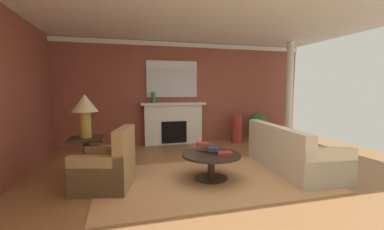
{
  "coord_description": "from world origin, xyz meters",
  "views": [
    {
      "loc": [
        -1.64,
        -3.93,
        1.53
      ],
      "look_at": [
        -0.28,
        1.1,
        1.0
      ],
      "focal_mm": 23.72,
      "sensor_mm": 36.0,
      "label": 1
    }
  ],
  "objects_px": {
    "fireplace": "(173,124)",
    "vase_tall_corner": "(237,129)",
    "potted_plant": "(257,125)",
    "side_table": "(87,155)",
    "vase_mantel_left": "(153,98)",
    "mantel_mirror": "(172,79)",
    "armchair_near_window": "(107,169)",
    "sofa": "(290,154)",
    "coffee_table": "(211,160)",
    "table_lamp": "(85,107)"
  },
  "relations": [
    {
      "from": "fireplace",
      "to": "vase_tall_corner",
      "type": "bearing_deg",
      "value": -9.43
    },
    {
      "from": "vase_tall_corner",
      "to": "potted_plant",
      "type": "height_order",
      "value": "potted_plant"
    },
    {
      "from": "side_table",
      "to": "potted_plant",
      "type": "relative_size",
      "value": 0.84
    },
    {
      "from": "side_table",
      "to": "vase_mantel_left",
      "type": "xyz_separation_m",
      "value": [
        1.42,
        2.24,
        0.91
      ]
    },
    {
      "from": "mantel_mirror",
      "to": "armchair_near_window",
      "type": "height_order",
      "value": "mantel_mirror"
    },
    {
      "from": "sofa",
      "to": "potted_plant",
      "type": "distance_m",
      "value": 2.57
    },
    {
      "from": "vase_mantel_left",
      "to": "coffee_table",
      "type": "bearing_deg",
      "value": -77.71
    },
    {
      "from": "sofa",
      "to": "side_table",
      "type": "height_order",
      "value": "sofa"
    },
    {
      "from": "potted_plant",
      "to": "fireplace",
      "type": "bearing_deg",
      "value": 171.23
    },
    {
      "from": "sofa",
      "to": "armchair_near_window",
      "type": "xyz_separation_m",
      "value": [
        -3.32,
        -0.07,
        0.01
      ]
    },
    {
      "from": "armchair_near_window",
      "to": "side_table",
      "type": "relative_size",
      "value": 1.38
    },
    {
      "from": "mantel_mirror",
      "to": "vase_tall_corner",
      "type": "height_order",
      "value": "mantel_mirror"
    },
    {
      "from": "mantel_mirror",
      "to": "sofa",
      "type": "height_order",
      "value": "mantel_mirror"
    },
    {
      "from": "mantel_mirror",
      "to": "armchair_near_window",
      "type": "bearing_deg",
      "value": -117.86
    },
    {
      "from": "table_lamp",
      "to": "vase_tall_corner",
      "type": "height_order",
      "value": "table_lamp"
    },
    {
      "from": "sofa",
      "to": "coffee_table",
      "type": "relative_size",
      "value": 2.17
    },
    {
      "from": "fireplace",
      "to": "vase_tall_corner",
      "type": "relative_size",
      "value": 2.32
    },
    {
      "from": "vase_mantel_left",
      "to": "potted_plant",
      "type": "distance_m",
      "value": 3.08
    },
    {
      "from": "vase_tall_corner",
      "to": "armchair_near_window",
      "type": "bearing_deg",
      "value": -142.53
    },
    {
      "from": "fireplace",
      "to": "mantel_mirror",
      "type": "distance_m",
      "value": 1.27
    },
    {
      "from": "fireplace",
      "to": "coffee_table",
      "type": "bearing_deg",
      "value": -88.39
    },
    {
      "from": "mantel_mirror",
      "to": "vase_mantel_left",
      "type": "xyz_separation_m",
      "value": [
        -0.55,
        -0.17,
        -0.5
      ]
    },
    {
      "from": "sofa",
      "to": "vase_tall_corner",
      "type": "relative_size",
      "value": 2.8
    },
    {
      "from": "sofa",
      "to": "coffee_table",
      "type": "bearing_deg",
      "value": -175.8
    },
    {
      "from": "table_lamp",
      "to": "potted_plant",
      "type": "height_order",
      "value": "table_lamp"
    },
    {
      "from": "table_lamp",
      "to": "vase_mantel_left",
      "type": "height_order",
      "value": "vase_mantel_left"
    },
    {
      "from": "armchair_near_window",
      "to": "coffee_table",
      "type": "xyz_separation_m",
      "value": [
        1.68,
        -0.05,
        0.03
      ]
    },
    {
      "from": "potted_plant",
      "to": "mantel_mirror",
      "type": "bearing_deg",
      "value": 168.44
    },
    {
      "from": "side_table",
      "to": "table_lamp",
      "type": "height_order",
      "value": "table_lamp"
    },
    {
      "from": "table_lamp",
      "to": "side_table",
      "type": "bearing_deg",
      "value": 90.0
    },
    {
      "from": "vase_mantel_left",
      "to": "mantel_mirror",
      "type": "bearing_deg",
      "value": 17.18
    },
    {
      "from": "side_table",
      "to": "sofa",
      "type": "bearing_deg",
      "value": -8.37
    },
    {
      "from": "mantel_mirror",
      "to": "vase_tall_corner",
      "type": "xyz_separation_m",
      "value": [
        1.8,
        -0.42,
        -1.42
      ]
    },
    {
      "from": "potted_plant",
      "to": "armchair_near_window",
      "type": "bearing_deg",
      "value": -147.63
    },
    {
      "from": "armchair_near_window",
      "to": "vase_mantel_left",
      "type": "relative_size",
      "value": 3.25
    },
    {
      "from": "mantel_mirror",
      "to": "sofa",
      "type": "relative_size",
      "value": 0.66
    },
    {
      "from": "table_lamp",
      "to": "mantel_mirror",
      "type": "bearing_deg",
      "value": 50.85
    },
    {
      "from": "table_lamp",
      "to": "vase_mantel_left",
      "type": "relative_size",
      "value": 2.52
    },
    {
      "from": "armchair_near_window",
      "to": "table_lamp",
      "type": "height_order",
      "value": "table_lamp"
    },
    {
      "from": "vase_mantel_left",
      "to": "armchair_near_window",
      "type": "bearing_deg",
      "value": -110.18
    },
    {
      "from": "table_lamp",
      "to": "vase_tall_corner",
      "type": "bearing_deg",
      "value": 27.9
    },
    {
      "from": "fireplace",
      "to": "side_table",
      "type": "distance_m",
      "value": 3.02
    },
    {
      "from": "mantel_mirror",
      "to": "sofa",
      "type": "distance_m",
      "value": 3.74
    },
    {
      "from": "coffee_table",
      "to": "armchair_near_window",
      "type": "bearing_deg",
      "value": 178.32
    },
    {
      "from": "side_table",
      "to": "vase_mantel_left",
      "type": "distance_m",
      "value": 2.8
    },
    {
      "from": "sofa",
      "to": "vase_mantel_left",
      "type": "xyz_separation_m",
      "value": [
        -2.27,
        2.79,
        1.01
      ]
    },
    {
      "from": "fireplace",
      "to": "sofa",
      "type": "xyz_separation_m",
      "value": [
        1.72,
        -2.84,
        -0.25
      ]
    },
    {
      "from": "armchair_near_window",
      "to": "vase_tall_corner",
      "type": "height_order",
      "value": "armchair_near_window"
    },
    {
      "from": "table_lamp",
      "to": "potted_plant",
      "type": "xyz_separation_m",
      "value": [
        4.37,
        1.92,
        -0.73
      ]
    },
    {
      "from": "fireplace",
      "to": "potted_plant",
      "type": "relative_size",
      "value": 2.16
    }
  ]
}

